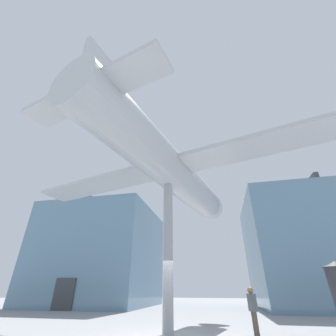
{
  "coord_description": "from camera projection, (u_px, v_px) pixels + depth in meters",
  "views": [
    {
      "loc": [
        2.1,
        -9.56,
        1.5
      ],
      "look_at": [
        0.0,
        0.0,
        6.79
      ],
      "focal_mm": 24.0,
      "sensor_mm": 36.0,
      "label": 1
    }
  ],
  "objects": [
    {
      "name": "glass_pavilion_left",
      "position": [
        102.0,
        255.0,
        24.26
      ],
      "size": [
        10.94,
        10.89,
        9.98
      ],
      "color": "#60849E",
      "rests_on": "ground_plane"
    },
    {
      "name": "glass_pavilion_right",
      "position": [
        314.0,
        249.0,
        20.32
      ],
      "size": [
        10.94,
        10.89,
        9.98
      ],
      "color": "#60849E",
      "rests_on": "ground_plane"
    },
    {
      "name": "support_pylon_central",
      "position": [
        168.0,
        250.0,
        9.29
      ],
      "size": [
        0.41,
        0.41,
        5.86
      ],
      "color": "#999EA3",
      "rests_on": "ground_plane"
    },
    {
      "name": "suspended_airplane",
      "position": [
        170.0,
        170.0,
        11.3
      ],
      "size": [
        16.68,
        13.6,
        3.19
      ],
      "rotation": [
        0.0,
        0.0,
        -0.26
      ],
      "color": "#B2B7BC",
      "rests_on": "support_pylon_central"
    },
    {
      "name": "visitor_person",
      "position": [
        253.0,
        307.0,
        8.48
      ],
      "size": [
        0.31,
        0.44,
        1.58
      ],
      "rotation": [
        0.0,
        0.0,
        1.82
      ],
      "color": "#4C4238",
      "rests_on": "ground_plane"
    }
  ]
}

